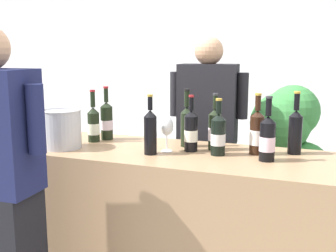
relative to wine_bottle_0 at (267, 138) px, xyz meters
name	(u,v)px	position (x,y,z in m)	size (l,w,h in m)	color
wall_back	(246,64)	(-0.58, 2.61, 0.31)	(8.00, 0.10, 2.80)	white
counter	(166,228)	(-0.58, 0.01, -0.60)	(1.97, 0.67, 0.96)	#9E7A56
wine_bottle_0	(267,138)	(0.00, 0.00, 0.00)	(0.08, 0.08, 0.35)	black
wine_bottle_1	(257,132)	(-0.07, 0.13, 0.00)	(0.08, 0.08, 0.35)	black
wine_bottle_2	(94,124)	(-1.11, 0.09, -0.01)	(0.08, 0.08, 0.34)	black
wine_bottle_3	(295,130)	(0.13, 0.21, 0.01)	(0.08, 0.08, 0.36)	black
wine_bottle_4	(215,129)	(-0.32, 0.15, 0.00)	(0.08, 0.08, 0.34)	black
wine_bottle_5	(218,134)	(-0.27, 0.03, 0.00)	(0.08, 0.08, 0.32)	black
wine_bottle_6	(191,131)	(-0.44, 0.06, 0.00)	(0.08, 0.08, 0.33)	black
wine_bottle_7	(107,121)	(-1.07, 0.18, 0.00)	(0.08, 0.08, 0.35)	black
wine_bottle_8	(150,131)	(-0.64, -0.09, 0.01)	(0.07, 0.07, 0.34)	black
wine_bottle_9	(187,124)	(-0.51, 0.18, 0.01)	(0.07, 0.07, 0.35)	black
wine_glass	(167,127)	(-0.57, 0.01, 0.02)	(0.08, 0.08, 0.20)	silver
ice_bucket	(62,129)	(-1.20, -0.13, 0.00)	(0.24, 0.24, 0.24)	silver
person_server	(207,151)	(-0.52, 0.72, -0.28)	(0.58, 0.27, 1.65)	black
potted_shrub	(290,146)	(0.05, 1.08, -0.28)	(0.61, 0.56, 1.29)	brown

